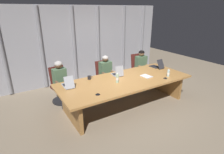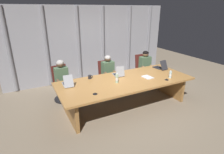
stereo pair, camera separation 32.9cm
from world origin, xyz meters
The scene contains 18 objects.
ground_plane centered at (0.00, 0.00, 0.00)m, with size 12.25×12.25×0.00m, color #7F705B.
conference_table centered at (0.00, 0.00, 0.59)m, with size 3.56×1.43×0.74m.
curtain_backdrop centered at (0.00, 2.42, 1.31)m, with size 6.12×0.17×2.63m.
laptop_left_end centered at (-1.45, 0.36, 0.80)m, with size 0.24×0.44×0.30m.
laptop_left_mid centered at (-0.01, 0.38, 0.80)m, with size 0.28×0.38×0.30m.
laptop_center centered at (1.46, 0.34, 0.80)m, with size 0.27×0.47×0.29m.
office_chair_left_end centered at (-1.42, 1.15, 0.37)m, with size 0.60×0.61×0.99m.
office_chair_left_mid centered at (0.00, 1.15, 0.36)m, with size 0.60×0.60×0.95m.
office_chair_center centered at (1.43, 1.15, 0.37)m, with size 0.60×0.60×0.99m.
person_left_end centered at (-1.43, 0.99, 0.69)m, with size 0.39×0.57×1.20m.
person_left_mid centered at (0.00, 0.99, 0.67)m, with size 0.40×0.56×1.17m.
person_center centered at (1.44, 0.99, 0.67)m, with size 0.40×0.55×1.16m.
water_bottle_primary centered at (-0.29, -0.05, 0.86)m, with size 0.07×0.07×0.26m.
water_bottle_secondary centered at (1.16, -0.41, 0.83)m, with size 0.07×0.07×0.21m.
coffee_mug_near centered at (-0.80, 0.53, 0.79)m, with size 0.14×0.09×0.10m.
conference_mic_left_side centered at (0.97, -0.49, 0.76)m, with size 0.11×0.11×0.04m, color black.
conference_mic_middle centered at (-1.04, -0.41, 0.76)m, with size 0.11×0.11×0.04m, color black.
spiral_notepad centered at (0.63, -0.12, 0.75)m, with size 0.25×0.32×0.03m.
Camera 2 is at (-2.35, -3.76, 2.50)m, focal length 28.96 mm.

